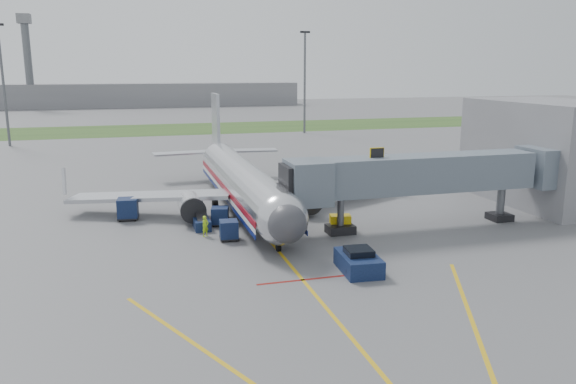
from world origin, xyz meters
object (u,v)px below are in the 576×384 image
object	(u,v)px
ramp_worker	(205,226)
pushback_tug	(359,262)
belt_loader	(201,222)
airliner	(242,181)

from	to	relation	value
ramp_worker	pushback_tug	bearing A→B (deg)	-84.13
belt_loader	airliner	bearing A→B (deg)	49.10
airliner	pushback_tug	distance (m)	19.27
airliner	ramp_worker	size ratio (longest dim) A/B	21.15
pushback_tug	ramp_worker	xyz separation A→B (m)	(-8.65, 10.61, 0.18)
airliner	belt_loader	size ratio (longest dim) A/B	8.87
ramp_worker	belt_loader	bearing A→B (deg)	56.43
belt_loader	ramp_worker	size ratio (longest dim) A/B	2.39
pushback_tug	ramp_worker	distance (m)	13.68
pushback_tug	belt_loader	world-z (taller)	belt_loader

